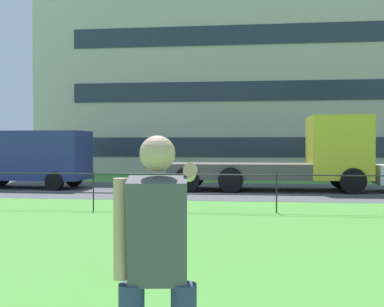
% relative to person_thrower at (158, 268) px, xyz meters
% --- Properties ---
extents(street_strip, '(80.00, 7.17, 0.01)m').
position_rel_person_thrower_xyz_m(street_strip, '(1.12, 15.83, -0.95)').
color(street_strip, '#4C4C51').
rests_on(street_strip, ground).
extents(park_fence, '(28.43, 0.04, 1.00)m').
position_rel_person_thrower_xyz_m(park_fence, '(1.12, 9.79, -0.29)').
color(park_fence, '#232328').
rests_on(park_fence, ground).
extents(person_thrower, '(0.51, 0.83, 1.77)m').
position_rel_person_thrower_xyz_m(person_thrower, '(0.00, 0.00, 0.00)').
color(person_thrower, navy).
rests_on(person_thrower, ground).
extents(panel_van_far_right, '(5.07, 2.25, 2.24)m').
position_rel_person_thrower_xyz_m(panel_van_far_right, '(-8.49, 16.07, 0.31)').
color(panel_van_far_right, navy).
rests_on(panel_van_far_right, ground).
extents(flatbed_truck_right, '(7.35, 2.55, 2.75)m').
position_rel_person_thrower_xyz_m(flatbed_truck_right, '(2.13, 16.11, 0.26)').
color(flatbed_truck_right, yellow).
rests_on(flatbed_truck_right, ground).
extents(apartment_building_background, '(31.97, 12.76, 16.04)m').
position_rel_person_thrower_xyz_m(apartment_building_background, '(3.45, 31.75, 7.07)').
color(apartment_building_background, beige).
rests_on(apartment_building_background, ground).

